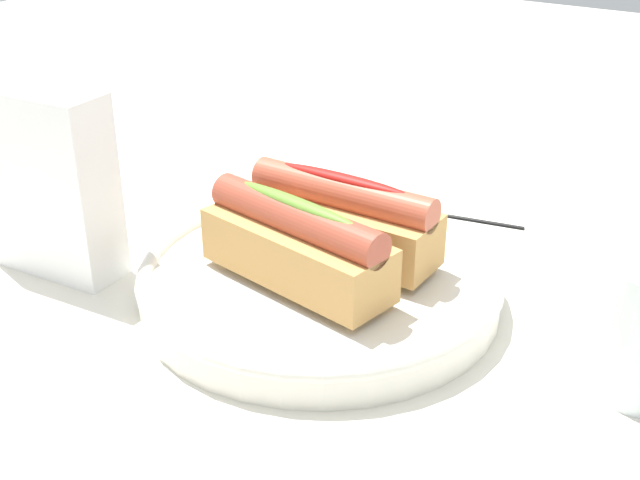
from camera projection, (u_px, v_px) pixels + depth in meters
name	position (u px, v px, depth m)	size (l,w,h in m)	color
ground_plane	(365.00, 300.00, 0.64)	(2.40, 2.40, 0.00)	silver
serving_bowl	(320.00, 281.00, 0.63)	(0.27, 0.27, 0.03)	silver
hotdog_front	(342.00, 218.00, 0.63)	(0.15, 0.05, 0.06)	tan
hotdog_back	(297.00, 244.00, 0.59)	(0.16, 0.08, 0.06)	tan
napkin_box	(49.00, 183.00, 0.65)	(0.11, 0.04, 0.15)	white
chopstick_near	(406.00, 208.00, 0.78)	(0.01, 0.01, 0.22)	black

